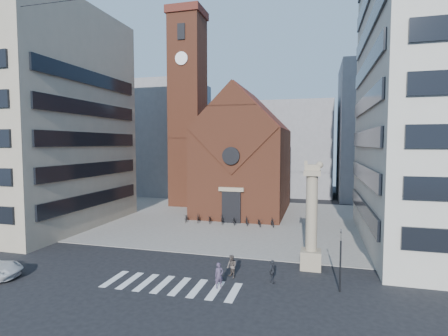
% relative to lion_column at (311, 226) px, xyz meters
% --- Properties ---
extents(ground, '(120.00, 120.00, 0.00)m').
position_rel_lion_column_xyz_m(ground, '(-10.01, -3.00, -3.46)').
color(ground, black).
rests_on(ground, ground).
extents(piazza, '(46.00, 30.00, 0.05)m').
position_rel_lion_column_xyz_m(piazza, '(-10.01, 16.00, -3.43)').
color(piazza, gray).
rests_on(piazza, ground).
extents(zebra_crossing, '(10.20, 3.20, 0.01)m').
position_rel_lion_column_xyz_m(zebra_crossing, '(-9.46, -6.00, -3.45)').
color(zebra_crossing, white).
rests_on(zebra_crossing, ground).
extents(church, '(12.00, 16.65, 18.00)m').
position_rel_lion_column_xyz_m(church, '(-10.01, 22.04, 4.53)').
color(church, brown).
rests_on(church, ground).
extents(campanile, '(5.50, 5.50, 31.20)m').
position_rel_lion_column_xyz_m(campanile, '(-20.01, 25.00, 12.28)').
color(campanile, brown).
rests_on(campanile, ground).
extents(building_left, '(18.00, 20.00, 26.00)m').
position_rel_lion_column_xyz_m(building_left, '(-34.01, 7.00, 9.54)').
color(building_left, tan).
rests_on(building_left, ground).
extents(bg_block_left, '(16.00, 14.00, 22.00)m').
position_rel_lion_column_xyz_m(bg_block_left, '(-30.01, 37.00, 7.54)').
color(bg_block_left, gray).
rests_on(bg_block_left, ground).
extents(bg_block_mid, '(14.00, 12.00, 18.00)m').
position_rel_lion_column_xyz_m(bg_block_mid, '(-4.01, 42.00, 5.54)').
color(bg_block_mid, gray).
rests_on(bg_block_mid, ground).
extents(bg_block_right, '(16.00, 14.00, 24.00)m').
position_rel_lion_column_xyz_m(bg_block_right, '(11.99, 39.00, 8.54)').
color(bg_block_right, gray).
rests_on(bg_block_right, ground).
extents(lion_column, '(1.63, 1.60, 8.68)m').
position_rel_lion_column_xyz_m(lion_column, '(0.00, 0.00, 0.00)').
color(lion_column, gray).
rests_on(lion_column, ground).
extents(traffic_light, '(0.13, 0.16, 4.30)m').
position_rel_lion_column_xyz_m(traffic_light, '(1.99, -4.00, -1.17)').
color(traffic_light, black).
rests_on(traffic_light, ground).
extents(pedestrian_0, '(0.77, 0.75, 1.78)m').
position_rel_lion_column_xyz_m(pedestrian_0, '(-6.07, -5.55, -2.57)').
color(pedestrian_0, '#3E3448').
rests_on(pedestrian_0, ground).
extents(pedestrian_1, '(1.05, 1.03, 1.71)m').
position_rel_lion_column_xyz_m(pedestrian_1, '(-5.67, -3.50, -2.60)').
color(pedestrian_1, '#4F453F').
rests_on(pedestrian_1, ground).
extents(pedestrian_2, '(0.59, 1.05, 1.68)m').
position_rel_lion_column_xyz_m(pedestrian_2, '(-2.62, -3.74, -2.62)').
color(pedestrian_2, '#292B32').
rests_on(pedestrian_2, ground).
extents(scooter_0, '(1.17, 1.94, 0.96)m').
position_rel_lion_column_xyz_m(scooter_0, '(-15.75, 13.05, -2.93)').
color(scooter_0, black).
rests_on(scooter_0, piazza).
extents(scooter_1, '(1.03, 1.85, 1.07)m').
position_rel_lion_column_xyz_m(scooter_1, '(-14.18, 13.05, -2.87)').
color(scooter_1, black).
rests_on(scooter_1, piazza).
extents(scooter_2, '(1.17, 1.94, 0.96)m').
position_rel_lion_column_xyz_m(scooter_2, '(-12.61, 13.05, -2.93)').
color(scooter_2, black).
rests_on(scooter_2, piazza).
extents(scooter_3, '(1.03, 1.85, 1.07)m').
position_rel_lion_column_xyz_m(scooter_3, '(-11.03, 13.05, -2.87)').
color(scooter_3, black).
rests_on(scooter_3, piazza).
extents(scooter_4, '(1.17, 1.94, 0.96)m').
position_rel_lion_column_xyz_m(scooter_4, '(-9.46, 13.05, -2.93)').
color(scooter_4, black).
rests_on(scooter_4, piazza).
extents(scooter_5, '(1.03, 1.85, 1.07)m').
position_rel_lion_column_xyz_m(scooter_5, '(-7.88, 13.05, -2.87)').
color(scooter_5, black).
rests_on(scooter_5, piazza).
extents(scooter_6, '(1.17, 1.94, 0.96)m').
position_rel_lion_column_xyz_m(scooter_6, '(-6.31, 13.05, -2.93)').
color(scooter_6, black).
rests_on(scooter_6, piazza).
extents(scooter_7, '(1.03, 1.85, 1.07)m').
position_rel_lion_column_xyz_m(scooter_7, '(-4.74, 13.05, -2.87)').
color(scooter_7, black).
rests_on(scooter_7, piazza).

